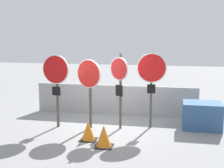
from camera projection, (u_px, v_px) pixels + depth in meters
ground_plane at (106, 126)px, 9.80m from camera, size 40.00×40.00×0.00m
fence_back at (115, 100)px, 11.17m from camera, size 5.81×0.12×1.06m
stop_sign_0 at (56, 77)px, 9.47m from camera, size 0.89×0.21×2.25m
stop_sign_1 at (89, 80)px, 9.37m from camera, size 0.82×0.36×2.12m
stop_sign_2 at (120, 78)px, 9.29m from camera, size 0.60×0.39×2.31m
stop_sign_3 at (152, 74)px, 9.37m from camera, size 0.88×0.19×2.31m
traffic_cone_0 at (104, 136)px, 7.96m from camera, size 0.47×0.47×0.57m
traffic_cone_1 at (88, 131)px, 8.48m from camera, size 0.44×0.44×0.53m
storage_crate at (202, 115)px, 9.51m from camera, size 1.15×0.90×0.81m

